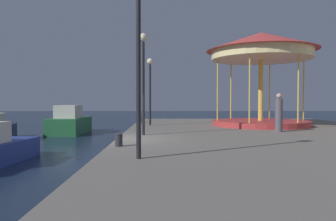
{
  "coord_description": "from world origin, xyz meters",
  "views": [
    {
      "loc": [
        1.71,
        -11.97,
        2.22
      ],
      "look_at": [
        2.07,
        5.67,
        1.71
      ],
      "focal_mm": 33.94,
      "sensor_mm": 36.0,
      "label": 1
    }
  ],
  "objects_px": {
    "lamp_post_mid_promenade": "(143,66)",
    "bollard_center": "(142,120)",
    "lamp_post_far_end": "(150,79)",
    "carousel": "(261,56)",
    "motorboat_green": "(70,123)",
    "lamp_post_near_edge": "(138,35)",
    "bollard_south": "(119,140)",
    "person_far_corner": "(279,114)"
  },
  "relations": [
    {
      "from": "motorboat_green",
      "to": "carousel",
      "type": "relative_size",
      "value": 0.71
    },
    {
      "from": "motorboat_green",
      "to": "carousel",
      "type": "distance_m",
      "value": 13.32
    },
    {
      "from": "lamp_post_far_end",
      "to": "bollard_south",
      "type": "distance_m",
      "value": 9.24
    },
    {
      "from": "person_far_corner",
      "to": "bollard_south",
      "type": "bearing_deg",
      "value": -145.63
    },
    {
      "from": "motorboat_green",
      "to": "bollard_south",
      "type": "relative_size",
      "value": 11.31
    },
    {
      "from": "person_far_corner",
      "to": "bollard_center",
      "type": "bearing_deg",
      "value": 136.78
    },
    {
      "from": "bollard_center",
      "to": "motorboat_green",
      "type": "bearing_deg",
      "value": 169.36
    },
    {
      "from": "motorboat_green",
      "to": "bollard_center",
      "type": "bearing_deg",
      "value": -10.64
    },
    {
      "from": "motorboat_green",
      "to": "lamp_post_far_end",
      "type": "xyz_separation_m",
      "value": [
        5.68,
        -3.15,
        2.8
      ]
    },
    {
      "from": "carousel",
      "to": "bollard_south",
      "type": "bearing_deg",
      "value": -130.5
    },
    {
      "from": "bollard_center",
      "to": "lamp_post_mid_promenade",
      "type": "bearing_deg",
      "value": -85.9
    },
    {
      "from": "motorboat_green",
      "to": "lamp_post_near_edge",
      "type": "height_order",
      "value": "lamp_post_near_edge"
    },
    {
      "from": "bollard_south",
      "to": "lamp_post_near_edge",
      "type": "bearing_deg",
      "value": -70.06
    },
    {
      "from": "lamp_post_near_edge",
      "to": "lamp_post_mid_promenade",
      "type": "xyz_separation_m",
      "value": [
        -0.2,
        5.51,
        -0.13
      ]
    },
    {
      "from": "lamp_post_near_edge",
      "to": "lamp_post_far_end",
      "type": "bearing_deg",
      "value": 90.59
    },
    {
      "from": "lamp_post_far_end",
      "to": "carousel",
      "type": "bearing_deg",
      "value": -4.61
    },
    {
      "from": "carousel",
      "to": "bollard_south",
      "type": "xyz_separation_m",
      "value": [
        -7.12,
        -8.34,
        -3.84
      ]
    },
    {
      "from": "lamp_post_mid_promenade",
      "to": "person_far_corner",
      "type": "bearing_deg",
      "value": 11.98
    },
    {
      "from": "lamp_post_mid_promenade",
      "to": "bollard_center",
      "type": "distance_m",
      "value": 8.2
    },
    {
      "from": "lamp_post_near_edge",
      "to": "bollard_south",
      "type": "bearing_deg",
      "value": 109.94
    },
    {
      "from": "bollard_south",
      "to": "lamp_post_mid_promenade",
      "type": "bearing_deg",
      "value": 80.04
    },
    {
      "from": "lamp_post_mid_promenade",
      "to": "bollard_south",
      "type": "height_order",
      "value": "lamp_post_mid_promenade"
    },
    {
      "from": "lamp_post_far_end",
      "to": "lamp_post_near_edge",
      "type": "bearing_deg",
      "value": -89.41
    },
    {
      "from": "carousel",
      "to": "lamp_post_near_edge",
      "type": "relative_size",
      "value": 1.41
    },
    {
      "from": "motorboat_green",
      "to": "lamp_post_near_edge",
      "type": "bearing_deg",
      "value": -67.78
    },
    {
      "from": "motorboat_green",
      "to": "bollard_center",
      "type": "distance_m",
      "value": 5.13
    },
    {
      "from": "bollard_south",
      "to": "bollard_center",
      "type": "xyz_separation_m",
      "value": [
        0.03,
        11.06,
        0.0
      ]
    },
    {
      "from": "person_far_corner",
      "to": "lamp_post_far_end",
      "type": "bearing_deg",
      "value": 145.78
    },
    {
      "from": "lamp_post_far_end",
      "to": "bollard_center",
      "type": "relative_size",
      "value": 9.91
    },
    {
      "from": "bollard_south",
      "to": "motorboat_green",
      "type": "bearing_deg",
      "value": 112.63
    },
    {
      "from": "lamp_post_near_edge",
      "to": "motorboat_green",
      "type": "bearing_deg",
      "value": 112.22
    },
    {
      "from": "carousel",
      "to": "lamp_post_mid_promenade",
      "type": "height_order",
      "value": "carousel"
    },
    {
      "from": "lamp_post_far_end",
      "to": "bollard_center",
      "type": "distance_m",
      "value": 3.42
    },
    {
      "from": "lamp_post_near_edge",
      "to": "bollard_south",
      "type": "xyz_separation_m",
      "value": [
        -0.79,
        2.17,
        -2.85
      ]
    },
    {
      "from": "bollard_center",
      "to": "carousel",
      "type": "bearing_deg",
      "value": -20.99
    },
    {
      "from": "carousel",
      "to": "bollard_south",
      "type": "relative_size",
      "value": 15.84
    },
    {
      "from": "bollard_center",
      "to": "person_far_corner",
      "type": "distance_m",
      "value": 9.35
    },
    {
      "from": "carousel",
      "to": "bollard_center",
      "type": "bearing_deg",
      "value": 159.01
    },
    {
      "from": "person_far_corner",
      "to": "carousel",
      "type": "bearing_deg",
      "value": 85.46
    },
    {
      "from": "carousel",
      "to": "lamp_post_far_end",
      "type": "distance_m",
      "value": 6.6
    },
    {
      "from": "lamp_post_far_end",
      "to": "bollard_south",
      "type": "bearing_deg",
      "value": -94.34
    },
    {
      "from": "motorboat_green",
      "to": "lamp_post_near_edge",
      "type": "distance_m",
      "value": 15.62
    }
  ]
}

